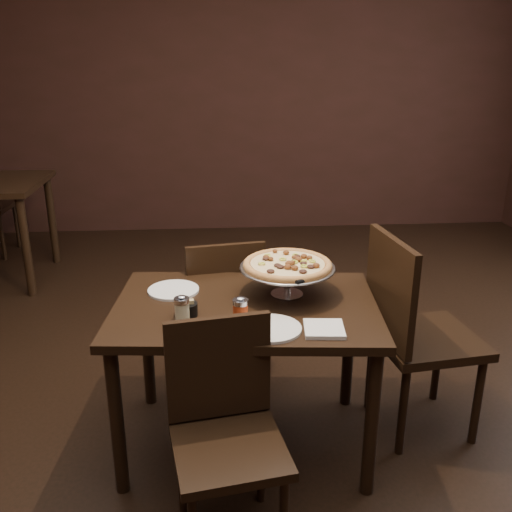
{
  "coord_description": "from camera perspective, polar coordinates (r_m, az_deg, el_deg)",
  "views": [
    {
      "loc": [
        -0.18,
        -2.37,
        1.78
      ],
      "look_at": [
        -0.0,
        -0.02,
        0.94
      ],
      "focal_mm": 40.0,
      "sensor_mm": 36.0,
      "label": 1
    }
  ],
  "objects": [
    {
      "name": "packet_caddy",
      "position": [
        2.43,
        -6.94,
        -5.27
      ],
      "size": [
        0.09,
        0.09,
        0.07
      ],
      "rotation": [
        0.0,
        0.0,
        0.21
      ],
      "color": "black",
      "rests_on": "dining_table"
    },
    {
      "name": "chair_far",
      "position": [
        3.11,
        -3.32,
        -5.11
      ],
      "size": [
        0.47,
        0.47,
        0.87
      ],
      "rotation": [
        0.0,
        0.0,
        3.3
      ],
      "color": "black",
      "rests_on": "ground"
    },
    {
      "name": "plate_near",
      "position": [
        2.31,
        1.48,
        -7.26
      ],
      "size": [
        0.25,
        0.25,
        0.01
      ],
      "primitive_type": "cylinder",
      "color": "white",
      "rests_on": "dining_table"
    },
    {
      "name": "chair_near",
      "position": [
        2.22,
        -3.09,
        -16.52
      ],
      "size": [
        0.47,
        0.47,
        0.86
      ],
      "rotation": [
        0.0,
        0.0,
        0.17
      ],
      "color": "black",
      "rests_on": "ground"
    },
    {
      "name": "pepper_flake_shaker",
      "position": [
        2.35,
        -1.57,
        -5.44
      ],
      "size": [
        0.07,
        0.07,
        0.11
      ],
      "color": "maroon",
      "rests_on": "dining_table"
    },
    {
      "name": "serving_spatula",
      "position": [
        2.43,
        5.23,
        -2.38
      ],
      "size": [
        0.17,
        0.17,
        0.02
      ],
      "rotation": [
        0.0,
        0.0,
        -0.94
      ],
      "color": "silver",
      "rests_on": "pizza_stand"
    },
    {
      "name": "room",
      "position": [
        2.44,
        1.45,
        10.81
      ],
      "size": [
        6.04,
        7.04,
        2.84
      ],
      "color": "black",
      "rests_on": "ground"
    },
    {
      "name": "parmesan_shaker",
      "position": [
        2.38,
        -7.41,
        -5.23
      ],
      "size": [
        0.06,
        0.06,
        0.11
      ],
      "color": "beige",
      "rests_on": "dining_table"
    },
    {
      "name": "plate_left",
      "position": [
        2.69,
        -8.26,
        -3.4
      ],
      "size": [
        0.24,
        0.24,
        0.01
      ],
      "primitive_type": "cylinder",
      "color": "white",
      "rests_on": "dining_table"
    },
    {
      "name": "chair_side",
      "position": [
        2.82,
        15.38,
        -6.95
      ],
      "size": [
        0.53,
        0.53,
        1.0
      ],
      "rotation": [
        0.0,
        0.0,
        1.7
      ],
      "color": "black",
      "rests_on": "ground"
    },
    {
      "name": "pizza_stand",
      "position": [
        2.57,
        3.16,
        -0.92
      ],
      "size": [
        0.43,
        0.43,
        0.18
      ],
      "color": "silver",
      "rests_on": "dining_table"
    },
    {
      "name": "napkin_stack",
      "position": [
        2.31,
        6.82,
        -7.25
      ],
      "size": [
        0.17,
        0.17,
        0.02
      ],
      "primitive_type": "cube",
      "rotation": [
        0.0,
        0.0,
        -0.09
      ],
      "color": "white",
      "rests_on": "dining_table"
    },
    {
      "name": "dining_table",
      "position": [
        2.57,
        -1.04,
        -6.8
      ],
      "size": [
        1.22,
        0.87,
        0.73
      ],
      "rotation": [
        0.0,
        0.0,
        -0.08
      ],
      "color": "black",
      "rests_on": "ground"
    }
  ]
}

